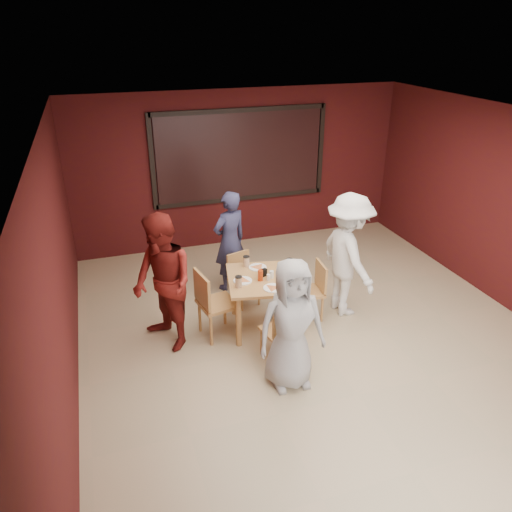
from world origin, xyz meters
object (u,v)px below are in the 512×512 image
object	(u,v)px
dining_table	(265,284)
diner_back	(230,241)
chair_right	(313,288)
diner_left	(163,283)
chair_front	(282,329)
diner_right	(348,255)
chair_left	(212,301)
chair_back	(242,275)
diner_front	(291,325)

from	to	relation	value
dining_table	diner_back	world-z (taller)	diner_back
chair_right	dining_table	bearing A→B (deg)	-176.54
dining_table	diner_left	size ratio (longest dim) A/B	0.64
chair_front	diner_left	distance (m)	1.57
chair_right	diner_right	size ratio (longest dim) A/B	0.47
chair_left	chair_right	distance (m)	1.45
chair_left	diner_left	size ratio (longest dim) A/B	0.54
chair_front	diner_left	xyz separation A→B (m)	(-1.28, 0.79, 0.44)
chair_front	chair_back	xyz separation A→B (m)	(-0.05, 1.52, -0.01)
diner_front	diner_back	world-z (taller)	diner_back
chair_back	diner_front	bearing A→B (deg)	-90.24
chair_back	chair_front	bearing A→B (deg)	-88.24
chair_right	diner_left	distance (m)	2.09
dining_table	chair_front	distance (m)	0.80
chair_back	diner_front	world-z (taller)	diner_front
chair_front	chair_left	distance (m)	1.04
chair_left	dining_table	bearing A→B (deg)	-0.95
chair_front	diner_front	size ratio (longest dim) A/B	0.51
chair_left	diner_front	xyz separation A→B (m)	(0.62, -1.20, 0.25)
dining_table	chair_right	size ratio (longest dim) A/B	1.38
chair_right	diner_front	xyz separation A→B (m)	(-0.83, -1.23, 0.32)
chair_back	chair_left	world-z (taller)	chair_left
diner_left	diner_right	xyz separation A→B (m)	(2.56, 0.03, -0.01)
diner_back	diner_left	size ratio (longest dim) A/B	0.89
dining_table	diner_front	distance (m)	1.19
diner_right	dining_table	bearing A→B (deg)	89.12
chair_front	diner_front	xyz separation A→B (m)	(-0.05, -0.42, 0.34)
chair_back	dining_table	bearing A→B (deg)	-82.98
diner_back	dining_table	bearing A→B (deg)	75.28
chair_front	diner_right	xyz separation A→B (m)	(1.28, 0.82, 0.44)
dining_table	chair_left	distance (m)	0.74
chair_right	diner_right	bearing A→B (deg)	0.85
chair_front	diner_back	distance (m)	2.04
chair_left	diner_back	distance (m)	1.39
diner_right	diner_left	bearing A→B (deg)	87.38
chair_left	diner_left	xyz separation A→B (m)	(-0.60, 0.01, 0.35)
chair_right	diner_right	xyz separation A→B (m)	(0.51, 0.01, 0.42)
diner_front	diner_right	size ratio (longest dim) A/B	0.89
diner_left	dining_table	bearing A→B (deg)	67.16
diner_front	diner_right	world-z (taller)	diner_right
dining_table	diner_right	size ratio (longest dim) A/B	0.64
dining_table	diner_left	xyz separation A→B (m)	(-1.32, 0.02, 0.22)
chair_left	diner_left	bearing A→B (deg)	178.94
diner_left	chair_left	bearing A→B (deg)	67.10
chair_back	diner_back	xyz separation A→B (m)	(-0.04, 0.49, 0.35)
chair_left	diner_left	distance (m)	0.69
chair_front	chair_right	bearing A→B (deg)	46.50
dining_table	chair_right	xyz separation A→B (m)	(0.72, 0.04, -0.20)
chair_front	chair_back	world-z (taller)	chair_front
chair_back	chair_left	xyz separation A→B (m)	(-0.63, -0.74, 0.10)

